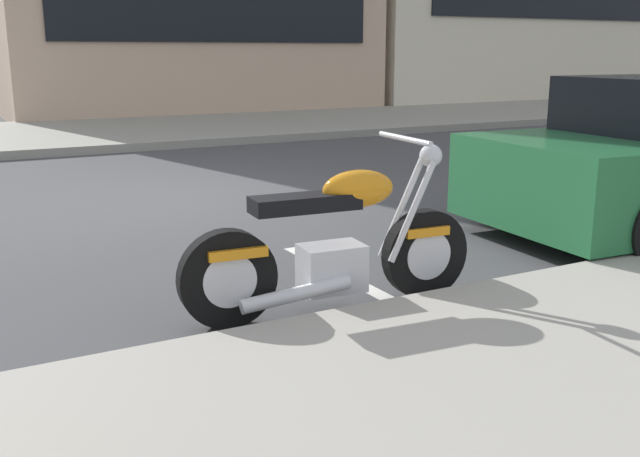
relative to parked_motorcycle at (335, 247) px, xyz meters
The scene contains 4 objects.
ground_plane 3.98m from the parked_motorcycle, 83.97° to the left, with size 260.00×260.00×0.00m, color #3D3D3F.
sidewalk_far_curb 16.31m from the parked_motorcycle, 40.42° to the left, with size 120.00×5.00×0.14m, color gray.
parking_stall_stripe 0.71m from the parked_motorcycle, 43.27° to the left, with size 0.12×2.20×0.01m, color silver.
parked_motorcycle is the anchor object (origin of this frame).
Camera 1 is at (-2.62, -7.79, 1.63)m, focal length 41.03 mm.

